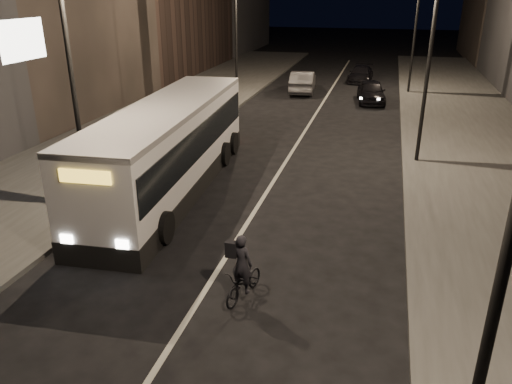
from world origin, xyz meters
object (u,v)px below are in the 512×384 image
Objects in this scene: streetlight_left_far at (240,18)px; streetlight_right_far at (413,16)px; car_mid at (303,82)px; streetlight_left_near at (76,52)px; city_bus at (170,144)px; cyclist_on_bicycle at (243,277)px; car_far at (361,74)px; streetlight_right_mid at (425,36)px; car_near at (371,92)px; streetlight_right_near at (501,162)px.

streetlight_right_far is at bearing 29.36° from streetlight_left_far.
streetlight_left_near is at bearing 76.11° from car_mid.
streetlight_left_near reaches higher than city_bus.
cyclist_on_bicycle is 0.39× the size of car_mid.
streetlight_left_far is 1.92× the size of car_far.
streetlight_left_far is at bearing 90.00° from streetlight_left_near.
car_mid is at bearing -168.87° from streetlight_right_far.
car_far is at bearing 99.59° from streetlight_right_mid.
streetlight_right_mid is 1.00× the size of streetlight_left_near.
city_bus is 19.00m from car_near.
streetlight_left_near reaches higher than car_far.
streetlight_right_mid is (0.00, 16.00, 0.00)m from streetlight_right_near.
car_far is at bearing 128.81° from streetlight_right_far.
car_near is at bearing 100.34° from streetlight_right_mid.
streetlight_right_mid is at bearing 111.17° from car_mid.
streetlight_right_near is 1.00× the size of streetlight_right_mid.
streetlight_left_near is 4.74m from city_bus.
car_far is at bearing 103.31° from cyclist_on_bicycle.
streetlight_right_near reaches higher than car_near.
streetlight_right_far and streetlight_left_far have the same top height.
streetlight_right_near is at bearing -90.00° from streetlight_right_mid.
streetlight_right_far is at bearing 96.10° from cyclist_on_bicycle.
city_bus is (1.73, -15.42, -3.58)m from streetlight_left_far.
cyclist_on_bicycle is at bearing -57.55° from city_bus.
streetlight_right_near is 1.72× the size of car_mid.
city_bus is at bearing 130.17° from streetlight_right_near.
streetlight_left_near is 22.49m from car_near.
streetlight_right_far is 1.91× the size of car_near.
car_near is at bearing 67.53° from streetlight_left_near.
streetlight_left_far is 7.31m from car_mid.
car_far is at bearing 91.68° from car_near.
streetlight_right_near is at bearing -80.31° from car_far.
streetlight_left_near is 0.66× the size of city_bus.
streetlight_right_near is 36.72m from car_far.
streetlight_right_far is 23.48m from city_bus.
city_bus is at bearing -112.64° from streetlight_right_far.
city_bus is (-8.93, 10.58, -3.58)m from streetlight_right_near.
streetlight_left_far is (-10.66, 26.00, 0.00)m from streetlight_right_near.
streetlight_left_near is 1.00× the size of streetlight_left_far.
car_near is (-2.25, 12.34, -4.64)m from streetlight_right_mid.
streetlight_right_far is 4.41× the size of cyclist_on_bicycle.
streetlight_right_far is at bearing -46.89° from car_far.
streetlight_right_mid is 4.41× the size of cyclist_on_bicycle.
car_mid is at bearing 103.35° from streetlight_right_near.
streetlight_right_far is 6.32m from car_near.
streetlight_right_near is 28.10m from streetlight_left_far.
streetlight_right_mid is 1.00× the size of streetlight_right_far.
car_mid is (-2.98, 26.38, 0.17)m from cyclist_on_bicycle.
car_mid is at bearing 149.23° from car_near.
streetlight_right_far is 1.92× the size of car_far.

